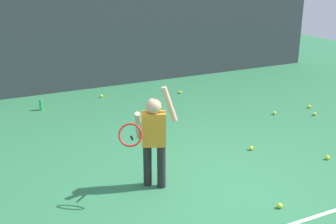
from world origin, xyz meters
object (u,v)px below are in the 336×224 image
at_px(tennis_ball_1, 274,113).
at_px(tennis_ball_2, 251,148).
at_px(tennis_ball_0, 101,96).
at_px(tennis_ball_3, 280,206).
at_px(tennis_ball_6, 180,92).
at_px(tennis_player, 153,135).
at_px(tennis_ball_4, 328,157).
at_px(tennis_ball_7, 309,107).
at_px(water_bottle, 41,105).
at_px(tennis_ball_8, 315,114).

distance_m(tennis_ball_1, tennis_ball_2, 1.85).
distance_m(tennis_ball_0, tennis_ball_1, 3.69).
bearing_deg(tennis_ball_3, tennis_ball_6, 76.26).
distance_m(tennis_player, tennis_ball_4, 2.78).
height_order(tennis_ball_6, tennis_ball_7, same).
distance_m(tennis_ball_4, tennis_ball_6, 4.05).
height_order(water_bottle, tennis_ball_2, water_bottle).
bearing_deg(tennis_ball_8, tennis_ball_3, -140.20).
height_order(tennis_ball_0, tennis_ball_8, same).
relative_size(tennis_ball_2, tennis_ball_6, 1.00).
distance_m(tennis_ball_1, tennis_ball_3, 3.46).
xyz_separation_m(tennis_ball_0, tennis_ball_1, (2.65, -2.56, 0.00)).
xyz_separation_m(tennis_player, tennis_ball_4, (2.66, -0.40, -0.69)).
height_order(tennis_ball_4, tennis_ball_8, same).
relative_size(tennis_ball_3, tennis_ball_4, 1.00).
bearing_deg(tennis_ball_7, water_bottle, 155.02).
bearing_deg(tennis_ball_1, tennis_ball_0, 136.00).
xyz_separation_m(tennis_player, tennis_ball_7, (4.16, 1.57, -0.69)).
height_order(tennis_ball_2, tennis_ball_6, same).
relative_size(tennis_player, tennis_ball_2, 20.46).
height_order(tennis_ball_2, tennis_ball_8, same).
bearing_deg(tennis_ball_4, tennis_ball_7, 52.63).
xyz_separation_m(tennis_player, tennis_ball_0, (0.62, 4.12, -0.69)).
distance_m(tennis_ball_2, tennis_ball_6, 3.28).
distance_m(tennis_player, water_bottle, 3.95).
distance_m(tennis_ball_3, tennis_ball_4, 1.71).
bearing_deg(tennis_ball_8, water_bottle, 150.20).
relative_size(tennis_ball_2, tennis_ball_8, 1.00).
distance_m(water_bottle, tennis_ball_0, 1.37).
bearing_deg(water_bottle, tennis_ball_6, -3.94).
bearing_deg(water_bottle, tennis_ball_7, -24.98).
bearing_deg(tennis_ball_8, tennis_ball_0, 138.34).
relative_size(water_bottle, tennis_ball_3, 3.33).
xyz_separation_m(tennis_player, water_bottle, (-0.71, 3.84, -0.62)).
height_order(tennis_player, tennis_ball_2, tennis_player).
distance_m(tennis_player, tennis_ball_1, 3.69).
bearing_deg(water_bottle, tennis_ball_3, -69.76).
bearing_deg(water_bottle, tennis_ball_0, 12.06).
height_order(water_bottle, tennis_ball_8, water_bottle).
distance_m(tennis_ball_7, tennis_ball_8, 0.45).
relative_size(tennis_ball_2, tennis_ball_7, 1.00).
xyz_separation_m(tennis_ball_1, tennis_ball_8, (0.66, -0.38, 0.00)).
xyz_separation_m(tennis_ball_3, tennis_ball_6, (1.17, 4.79, 0.00)).
xyz_separation_m(tennis_player, tennis_ball_8, (3.93, 1.18, -0.69)).
relative_size(tennis_ball_1, tennis_ball_8, 1.00).
bearing_deg(tennis_ball_2, tennis_player, -168.23).
relative_size(tennis_player, tennis_ball_8, 20.46).
bearing_deg(tennis_ball_1, tennis_ball_2, -140.40).
height_order(tennis_player, tennis_ball_7, tennis_player).
height_order(tennis_ball_0, tennis_ball_7, same).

